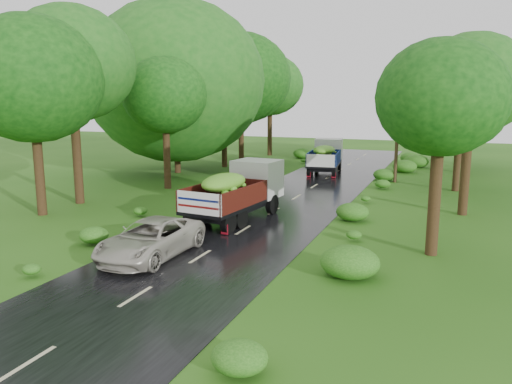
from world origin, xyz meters
The scene contains 10 objects.
ground centered at (0.00, 0.00, 0.00)m, with size 120.00×120.00×0.00m, color #204E10.
road centered at (0.00, 5.00, 0.01)m, with size 6.50×80.00×0.02m, color black.
road_lines centered at (0.00, 6.00, 0.02)m, with size 0.12×69.60×0.00m.
truck_near centered at (-1.02, 9.91, 1.48)m, with size 2.86×6.45×2.62m.
truck_far centered at (-0.75, 26.21, 1.42)m, with size 2.81×6.20×2.52m.
car centered at (-1.64, 3.33, 0.69)m, with size 2.22×4.82×1.34m, color #AFAB9C.
utility_pole centered at (4.75, 23.63, 4.35)m, with size 1.45×0.49×8.44m.
trees_left centered at (-10.30, 22.07, 6.86)m, with size 7.16×32.69×9.41m.
trees_right centered at (8.89, 23.51, 6.01)m, with size 5.15×31.70×8.62m.
shrubs centered at (0.00, 14.00, 0.35)m, with size 11.90×44.00×0.70m.
Camera 1 is at (8.25, -11.43, 5.66)m, focal length 35.00 mm.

